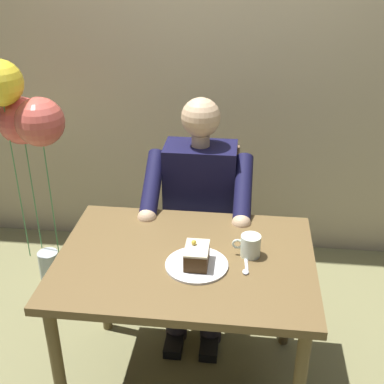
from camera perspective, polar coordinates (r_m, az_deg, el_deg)
ground_plane at (r=2.56m, az=-0.66°, el=-20.64°), size 14.00×14.00×0.00m
cafe_rear_panel at (r=3.05m, az=2.50°, el=19.66°), size 6.40×0.12×3.00m
dining_table at (r=2.14m, az=-0.75°, el=-9.23°), size 1.06×0.77×0.71m
chair at (r=2.79m, az=1.10°, el=-3.19°), size 0.42×0.42×0.89m
seated_person at (r=2.57m, az=0.74°, el=-2.48°), size 0.53×0.58×1.21m
dessert_plate at (r=2.03m, az=0.53°, el=-8.23°), size 0.25×0.25×0.01m
cake_slice at (r=2.01m, az=0.54°, el=-7.19°), size 0.09×0.13×0.10m
coffee_cup at (r=2.08m, az=6.58°, el=-6.00°), size 0.12×0.08×0.09m
dessert_spoon at (r=2.03m, az=6.09°, el=-8.43°), size 0.03×0.14×0.01m
balloon_display at (r=2.76m, az=-18.40°, el=7.39°), size 0.42×0.33×1.36m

